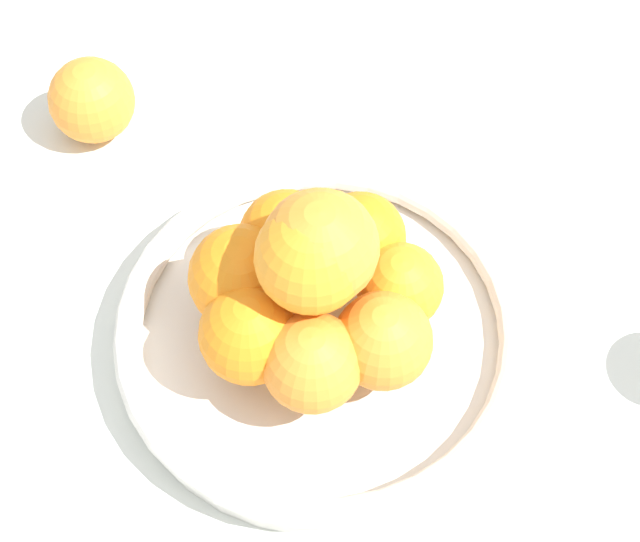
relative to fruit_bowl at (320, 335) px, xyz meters
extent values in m
plane|color=silver|center=(0.00, 0.00, -0.02)|extent=(4.00, 4.00, 0.00)
cylinder|color=silver|center=(0.00, 0.00, -0.01)|extent=(0.31, 0.31, 0.02)
torus|color=silver|center=(0.00, 0.00, 0.01)|extent=(0.32, 0.32, 0.02)
sphere|color=orange|center=(-0.05, -0.03, 0.06)|extent=(0.08, 0.08, 0.08)
sphere|color=orange|center=(-0.02, -0.06, 0.06)|extent=(0.08, 0.08, 0.08)
sphere|color=orange|center=(0.03, -0.05, 0.06)|extent=(0.07, 0.07, 0.07)
sphere|color=orange|center=(0.06, 0.00, 0.06)|extent=(0.07, 0.07, 0.07)
sphere|color=orange|center=(0.04, 0.05, 0.05)|extent=(0.07, 0.07, 0.07)
sphere|color=orange|center=(-0.01, 0.06, 0.06)|extent=(0.07, 0.07, 0.07)
sphere|color=orange|center=(-0.05, 0.02, 0.06)|extent=(0.07, 0.07, 0.07)
sphere|color=orange|center=(0.00, 0.00, 0.12)|extent=(0.08, 0.08, 0.08)
sphere|color=orange|center=(0.00, -0.01, 0.12)|extent=(0.08, 0.08, 0.08)
sphere|color=orange|center=(-0.30, 0.05, 0.02)|extent=(0.08, 0.08, 0.08)
camera|label=1|loc=(0.26, -0.32, 0.73)|focal=60.00mm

